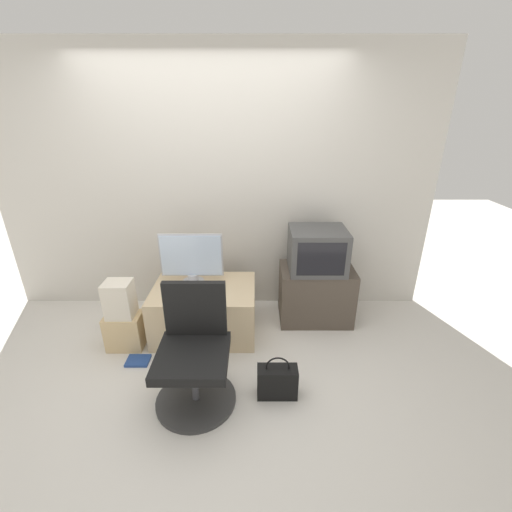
{
  "coord_description": "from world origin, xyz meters",
  "views": [
    {
      "loc": [
        0.41,
        -2.08,
        2.02
      ],
      "look_at": [
        0.4,
        0.9,
        0.73
      ],
      "focal_mm": 24.0,
      "sensor_mm": 36.0,
      "label": 1
    }
  ],
  "objects_px": {
    "office_chair": "(195,357)",
    "book": "(139,360)",
    "main_monitor": "(192,259)",
    "keyboard": "(193,290)",
    "cardboard_box_lower": "(126,331)",
    "mouse": "(217,288)",
    "crt_tv": "(318,250)",
    "handbag": "(278,381)"
  },
  "relations": [
    {
      "from": "office_chair",
      "to": "book",
      "type": "height_order",
      "value": "office_chair"
    },
    {
      "from": "mouse",
      "to": "book",
      "type": "bearing_deg",
      "value": -147.26
    },
    {
      "from": "main_monitor",
      "to": "keyboard",
      "type": "relative_size",
      "value": 1.71
    },
    {
      "from": "main_monitor",
      "to": "book",
      "type": "relative_size",
      "value": 3.03
    },
    {
      "from": "main_monitor",
      "to": "keyboard",
      "type": "distance_m",
      "value": 0.29
    },
    {
      "from": "crt_tv",
      "to": "cardboard_box_lower",
      "type": "height_order",
      "value": "crt_tv"
    },
    {
      "from": "keyboard",
      "to": "office_chair",
      "type": "xyz_separation_m",
      "value": [
        0.14,
        -0.77,
        -0.12
      ]
    },
    {
      "from": "office_chair",
      "to": "handbag",
      "type": "height_order",
      "value": "office_chair"
    },
    {
      "from": "keyboard",
      "to": "cardboard_box_lower",
      "type": "xyz_separation_m",
      "value": [
        -0.6,
        -0.18,
        -0.32
      ]
    },
    {
      "from": "crt_tv",
      "to": "book",
      "type": "xyz_separation_m",
      "value": [
        -1.61,
        -0.67,
        -0.76
      ]
    },
    {
      "from": "mouse",
      "to": "book",
      "type": "xyz_separation_m",
      "value": [
        -0.65,
        -0.42,
        -0.48
      ]
    },
    {
      "from": "main_monitor",
      "to": "mouse",
      "type": "distance_m",
      "value": 0.36
    },
    {
      "from": "keyboard",
      "to": "crt_tv",
      "type": "distance_m",
      "value": 1.24
    },
    {
      "from": "crt_tv",
      "to": "book",
      "type": "height_order",
      "value": "crt_tv"
    },
    {
      "from": "book",
      "to": "main_monitor",
      "type": "bearing_deg",
      "value": 53.1
    },
    {
      "from": "cardboard_box_lower",
      "to": "book",
      "type": "height_order",
      "value": "cardboard_box_lower"
    },
    {
      "from": "handbag",
      "to": "keyboard",
      "type": "bearing_deg",
      "value": 134.2
    },
    {
      "from": "keyboard",
      "to": "mouse",
      "type": "relative_size",
      "value": 6.63
    },
    {
      "from": "mouse",
      "to": "office_chair",
      "type": "relative_size",
      "value": 0.06
    },
    {
      "from": "mouse",
      "to": "handbag",
      "type": "distance_m",
      "value": 1.02
    },
    {
      "from": "keyboard",
      "to": "handbag",
      "type": "bearing_deg",
      "value": -45.8
    },
    {
      "from": "crt_tv",
      "to": "book",
      "type": "relative_size",
      "value": 2.75
    },
    {
      "from": "main_monitor",
      "to": "handbag",
      "type": "distance_m",
      "value": 1.34
    },
    {
      "from": "main_monitor",
      "to": "cardboard_box_lower",
      "type": "xyz_separation_m",
      "value": [
        -0.58,
        -0.34,
        -0.56
      ]
    },
    {
      "from": "main_monitor",
      "to": "cardboard_box_lower",
      "type": "distance_m",
      "value": 0.88
    },
    {
      "from": "office_chair",
      "to": "cardboard_box_lower",
      "type": "xyz_separation_m",
      "value": [
        -0.74,
        0.59,
        -0.2
      ]
    },
    {
      "from": "main_monitor",
      "to": "office_chair",
      "type": "xyz_separation_m",
      "value": [
        0.15,
        -0.93,
        -0.36
      ]
    },
    {
      "from": "handbag",
      "to": "crt_tv",
      "type": "bearing_deg",
      "value": 67.62
    },
    {
      "from": "office_chair",
      "to": "handbag",
      "type": "relative_size",
      "value": 2.48
    },
    {
      "from": "mouse",
      "to": "crt_tv",
      "type": "height_order",
      "value": "crt_tv"
    },
    {
      "from": "cardboard_box_lower",
      "to": "book",
      "type": "relative_size",
      "value": 1.71
    },
    {
      "from": "office_chair",
      "to": "book",
      "type": "xyz_separation_m",
      "value": [
        -0.58,
        0.37,
        -0.35
      ]
    },
    {
      "from": "keyboard",
      "to": "handbag",
      "type": "distance_m",
      "value": 1.13
    },
    {
      "from": "keyboard",
      "to": "cardboard_box_lower",
      "type": "height_order",
      "value": "keyboard"
    },
    {
      "from": "office_chair",
      "to": "cardboard_box_lower",
      "type": "height_order",
      "value": "office_chair"
    },
    {
      "from": "main_monitor",
      "to": "book",
      "type": "distance_m",
      "value": 1.0
    },
    {
      "from": "keyboard",
      "to": "handbag",
      "type": "height_order",
      "value": "keyboard"
    },
    {
      "from": "cardboard_box_lower",
      "to": "handbag",
      "type": "bearing_deg",
      "value": -23.58
    },
    {
      "from": "crt_tv",
      "to": "book",
      "type": "distance_m",
      "value": 1.9
    },
    {
      "from": "office_chair",
      "to": "main_monitor",
      "type": "bearing_deg",
      "value": 99.41
    },
    {
      "from": "office_chair",
      "to": "keyboard",
      "type": "bearing_deg",
      "value": 99.98
    },
    {
      "from": "mouse",
      "to": "handbag",
      "type": "bearing_deg",
      "value": -56.19
    }
  ]
}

